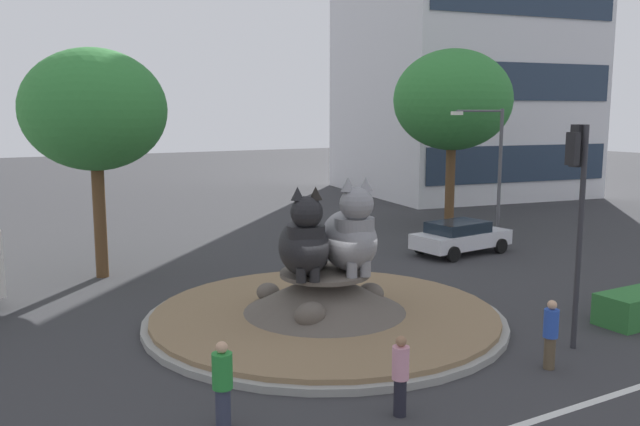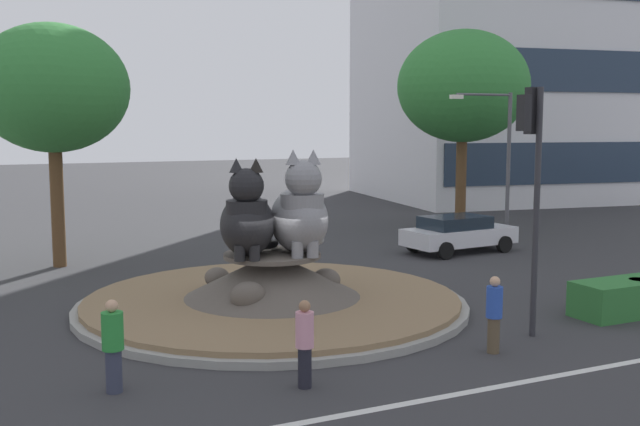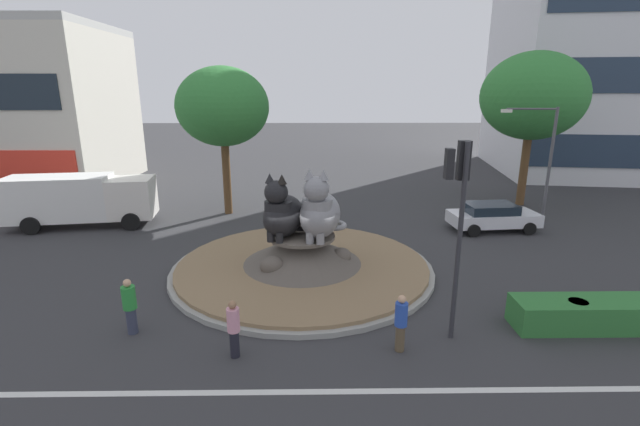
% 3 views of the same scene
% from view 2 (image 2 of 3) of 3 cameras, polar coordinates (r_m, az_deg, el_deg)
% --- Properties ---
extents(ground_plane, '(160.00, 160.00, 0.00)m').
position_cam_2_polar(ground_plane, '(20.06, -3.65, -7.24)').
color(ground_plane, '#333335').
extents(lane_centreline, '(112.00, 0.20, 0.01)m').
position_cam_2_polar(lane_centreline, '(13.72, 8.10, -14.01)').
color(lane_centreline, silver).
rests_on(lane_centreline, ground).
extents(roundabout_island, '(10.35, 10.35, 1.48)m').
position_cam_2_polar(roundabout_island, '(19.94, -3.67, -5.86)').
color(roundabout_island, gray).
rests_on(roundabout_island, ground).
extents(cat_statue_black, '(2.35, 2.65, 2.56)m').
position_cam_2_polar(cat_statue_black, '(19.20, -5.58, -0.56)').
color(cat_statue_black, black).
rests_on(cat_statue_black, roundabout_island).
extents(cat_statue_grey, '(2.20, 2.78, 2.76)m').
position_cam_2_polar(cat_statue_grey, '(19.60, -1.53, -0.17)').
color(cat_statue_grey, gray).
rests_on(cat_statue_grey, roundabout_island).
extents(traffic_light_mast, '(0.71, 0.53, 5.70)m').
position_cam_2_polar(traffic_light_mast, '(17.47, 16.00, 4.18)').
color(traffic_light_mast, '#2D2D33').
rests_on(traffic_light_mast, ground).
extents(broadleaf_tree_behind_island, '(6.01, 6.01, 9.16)m').
position_cam_2_polar(broadleaf_tree_behind_island, '(35.08, 10.91, 9.49)').
color(broadleaf_tree_behind_island, brown).
rests_on(broadleaf_tree_behind_island, ground).
extents(second_tree_near_tower, '(5.08, 5.08, 8.24)m').
position_cam_2_polar(second_tree_near_tower, '(26.79, -19.82, 8.94)').
color(second_tree_near_tower, brown).
rests_on(second_tree_near_tower, ground).
extents(streetlight_arm, '(2.81, 0.41, 6.14)m').
position_cam_2_polar(streetlight_arm, '(31.03, 13.68, 4.48)').
color(streetlight_arm, '#4C4C51').
rests_on(streetlight_arm, ground).
extents(pedestrian_blue_shirt, '(0.35, 0.35, 1.67)m').
position_cam_2_polar(pedestrian_blue_shirt, '(16.38, 13.21, -7.45)').
color(pedestrian_blue_shirt, brown).
rests_on(pedestrian_blue_shirt, ground).
extents(pedestrian_pink_shirt, '(0.34, 0.34, 1.66)m').
position_cam_2_polar(pedestrian_pink_shirt, '(13.92, -1.18, -9.84)').
color(pedestrian_pink_shirt, black).
rests_on(pedestrian_pink_shirt, ground).
extents(pedestrian_green_shirt, '(0.39, 0.39, 1.73)m').
position_cam_2_polar(pedestrian_green_shirt, '(14.18, -15.59, -9.66)').
color(pedestrian_green_shirt, '#33384C').
rests_on(pedestrian_green_shirt, ground).
extents(sedan_on_far_lane, '(4.53, 2.40, 1.41)m').
position_cam_2_polar(sedan_on_far_lane, '(28.85, 10.55, -1.50)').
color(sedan_on_far_lane, silver).
rests_on(sedan_on_far_lane, ground).
extents(litter_bin, '(0.56, 0.56, 0.90)m').
position_cam_2_polar(litter_bin, '(20.99, 23.29, -5.90)').
color(litter_bin, '#2D4233').
rests_on(litter_bin, ground).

